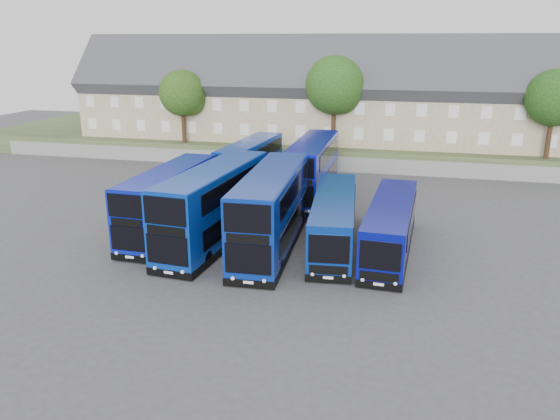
{
  "coord_description": "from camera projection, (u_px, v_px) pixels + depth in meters",
  "views": [
    {
      "loc": [
        9.56,
        -29.19,
        12.62
      ],
      "look_at": [
        1.81,
        3.13,
        2.2
      ],
      "focal_mm": 35.0,
      "sensor_mm": 36.0,
      "label": 1
    }
  ],
  "objects": [
    {
      "name": "terrace_row",
      "position": [
        322.0,
        98.0,
        58.85
      ],
      "size": [
        54.0,
        10.4,
        11.2
      ],
      "color": "#9C8E6E",
      "rests_on": "earth_bank"
    },
    {
      "name": "earth_bank",
      "position": [
        326.0,
        143.0,
        64.24
      ],
      "size": [
        80.0,
        20.0,
        2.0
      ],
      "primitive_type": "cube",
      "color": "#3F4D2B",
      "rests_on": "ground"
    },
    {
      "name": "tree_mid",
      "position": [
        336.0,
        88.0,
        53.85
      ],
      "size": [
        5.76,
        5.76,
        9.18
      ],
      "color": "#382314",
      "rests_on": "earth_bank"
    },
    {
      "name": "dd_front_right",
      "position": [
        272.0,
        212.0,
        33.8
      ],
      "size": [
        3.38,
        12.39,
        4.88
      ],
      "rotation": [
        0.0,
        0.0,
        0.05
      ],
      "color": "navy",
      "rests_on": "ground"
    },
    {
      "name": "retaining_wall",
      "position": [
        311.0,
        162.0,
        55.03
      ],
      "size": [
        70.0,
        0.4,
        1.5
      ],
      "primitive_type": "cube",
      "color": "slate",
      "rests_on": "ground"
    },
    {
      "name": "dd_rear_right",
      "position": [
        312.0,
        170.0,
        45.13
      ],
      "size": [
        2.7,
        11.8,
        4.69
      ],
      "rotation": [
        0.0,
        0.0,
        -0.0
      ],
      "color": "#080F9A",
      "rests_on": "ground"
    },
    {
      "name": "dd_front_left",
      "position": [
        169.0,
        203.0,
        36.54
      ],
      "size": [
        2.84,
        11.08,
        4.38
      ],
      "rotation": [
        0.0,
        0.0,
        -0.03
      ],
      "color": "#0918A8",
      "rests_on": "ground"
    },
    {
      "name": "dd_rear_left",
      "position": [
        250.0,
        167.0,
        47.15
      ],
      "size": [
        3.31,
        10.81,
        4.23
      ],
      "rotation": [
        0.0,
        0.0,
        -0.08
      ],
      "color": "#08309C",
      "rests_on": "ground"
    },
    {
      "name": "dd_front_mid",
      "position": [
        214.0,
        207.0,
        34.81
      ],
      "size": [
        3.83,
        12.44,
        4.87
      ],
      "rotation": [
        0.0,
        0.0,
        -0.08
      ],
      "color": "#083098",
      "rests_on": "ground"
    },
    {
      "name": "coach_east_b",
      "position": [
        390.0,
        228.0,
        33.44
      ],
      "size": [
        3.02,
        11.82,
        3.2
      ],
      "rotation": [
        0.0,
        0.0,
        -0.05
      ],
      "color": "#060C7E",
      "rests_on": "ground"
    },
    {
      "name": "tree_east",
      "position": [
        556.0,
        100.0,
        49.14
      ],
      "size": [
        5.12,
        5.12,
        8.16
      ],
      "color": "#382314",
      "rests_on": "earth_bank"
    },
    {
      "name": "ground",
      "position": [
        239.0,
        258.0,
        32.99
      ],
      "size": [
        120.0,
        120.0,
        0.0
      ],
      "primitive_type": "plane",
      "color": "#434347",
      "rests_on": "ground"
    },
    {
      "name": "coach_east_a",
      "position": [
        334.0,
        221.0,
        34.51
      ],
      "size": [
        3.64,
        12.15,
        3.27
      ],
      "rotation": [
        0.0,
        0.0,
        0.09
      ],
      "color": "navy",
      "rests_on": "ground"
    },
    {
      "name": "tree_west",
      "position": [
        184.0,
        95.0,
        57.25
      ],
      "size": [
        4.8,
        4.8,
        7.65
      ],
      "color": "#382314",
      "rests_on": "earth_bank"
    }
  ]
}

